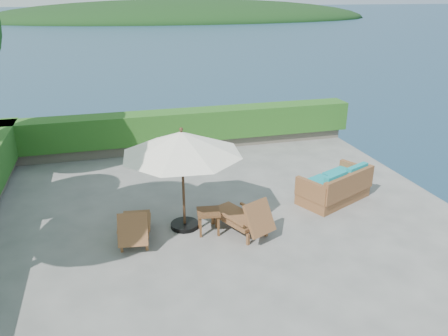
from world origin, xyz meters
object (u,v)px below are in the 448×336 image
object	(u,v)px
lounge_right	(244,217)
side_table	(209,215)
lounge_left	(135,226)
wicker_loveseat	(336,188)
patio_umbrella	(182,144)

from	to	relation	value
lounge_right	side_table	distance (m)	0.79
lounge_left	wicker_loveseat	bearing A→B (deg)	14.74
lounge_right	wicker_loveseat	size ratio (longest dim) A/B	0.80
side_table	wicker_loveseat	distance (m)	3.65
patio_umbrella	side_table	size ratio (longest dim) A/B	5.94
patio_umbrella	side_table	bearing A→B (deg)	-37.37
lounge_right	side_table	world-z (taller)	lounge_right
patio_umbrella	lounge_right	size ratio (longest dim) A/B	1.94
wicker_loveseat	side_table	bearing A→B (deg)	166.82
side_table	wicker_loveseat	world-z (taller)	wicker_loveseat
lounge_right	wicker_loveseat	bearing A→B (deg)	-6.54
patio_umbrella	side_table	distance (m)	1.72
lounge_right	side_table	size ratio (longest dim) A/B	3.05
side_table	wicker_loveseat	xyz separation A→B (m)	(3.58, 0.72, -0.07)
patio_umbrella	wicker_loveseat	size ratio (longest dim) A/B	1.55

